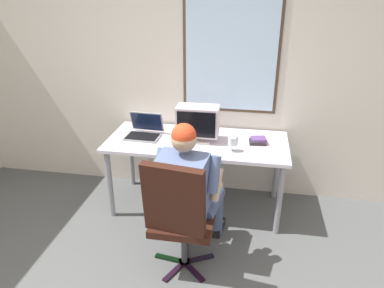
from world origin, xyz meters
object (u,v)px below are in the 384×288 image
object	(u,v)px
crt_monitor	(198,121)
book_stack	(258,141)
office_chair	(179,213)
laptop	(144,130)
wine_glass	(232,142)
desk	(197,147)
person_seated	(189,187)

from	to	relation	value
crt_monitor	book_stack	world-z (taller)	crt_monitor
office_chair	laptop	xyz separation A→B (m)	(-0.57, 1.03, 0.23)
office_chair	laptop	distance (m)	1.20
wine_glass	desk	bearing A→B (deg)	152.14
wine_glass	laptop	bearing A→B (deg)	165.94
person_seated	book_stack	world-z (taller)	person_seated
crt_monitor	wine_glass	xyz separation A→B (m)	(0.35, -0.19, -0.10)
person_seated	crt_monitor	bearing A→B (deg)	94.06
office_chair	laptop	world-z (taller)	office_chair
office_chair	laptop	size ratio (longest dim) A/B	2.94
desk	laptop	distance (m)	0.57
person_seated	wine_glass	world-z (taller)	person_seated
desk	laptop	bearing A→B (deg)	176.02
person_seated	book_stack	size ratio (longest dim) A/B	7.24
wine_glass	office_chair	bearing A→B (deg)	-112.50
person_seated	wine_glass	xyz separation A→B (m)	(0.30, 0.54, 0.19)
wine_glass	book_stack	world-z (taller)	wine_glass
laptop	wine_glass	world-z (taller)	laptop
crt_monitor	book_stack	bearing A→B (deg)	2.43
laptop	wine_glass	xyz separation A→B (m)	(0.90, -0.23, 0.03)
person_seated	wine_glass	distance (m)	0.65
office_chair	book_stack	distance (m)	1.19
person_seated	wine_glass	size ratio (longest dim) A/B	9.01
office_chair	wine_glass	bearing A→B (deg)	67.50
desk	person_seated	bearing A→B (deg)	-85.50
person_seated	laptop	distance (m)	0.99
laptop	office_chair	bearing A→B (deg)	-60.96
wine_glass	person_seated	bearing A→B (deg)	-118.99
laptop	book_stack	bearing A→B (deg)	-0.36
crt_monitor	office_chair	bearing A→B (deg)	-88.94
laptop	wine_glass	size ratio (longest dim) A/B	2.55
office_chair	crt_monitor	size ratio (longest dim) A/B	2.56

